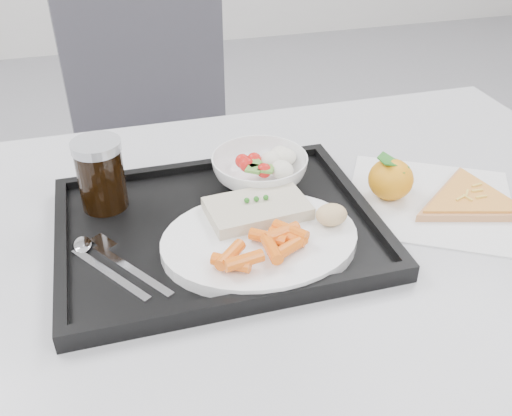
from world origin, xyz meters
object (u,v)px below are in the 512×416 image
Objects in this scene: chair at (159,150)px; dinner_plate at (260,241)px; cola_glass at (101,173)px; tray at (218,228)px; tangerine at (391,179)px; pizza_slice at (470,200)px; salad_bowl at (260,170)px; table at (273,262)px.

chair reaches higher than dinner_plate.
cola_glass is at bearing 140.76° from dinner_plate.
dinner_plate is 0.26m from cola_glass.
tray is 0.28m from tangerine.
salad_bowl is at bearing 156.24° from pizza_slice.
salad_bowl is at bearing 85.87° from table.
tray reaches higher than pizza_slice.
dinner_plate is at bearing -175.38° from pizza_slice.
tray is 0.19m from cola_glass.
table is 0.71m from chair.
dinner_plate is (-0.04, -0.06, 0.09)m from table.
table is at bearing -23.86° from cola_glass.
pizza_slice is at bearing -23.76° from salad_bowl.
pizza_slice is (0.41, -0.72, 0.22)m from chair.
dinner_plate is 0.35m from pizza_slice.
dinner_plate is 1.08× the size of pizza_slice.
dinner_plate is at bearing -105.95° from salad_bowl.
table is 11.11× the size of cola_glass.
cola_glass is at bearing -179.80° from salad_bowl.
tray reaches higher than table.
dinner_plate is 3.11× the size of tangerine.
tray is at bearing 124.56° from dinner_plate.
cola_glass is 1.24× the size of tangerine.
tangerine is (0.19, -0.08, -0.00)m from salad_bowl.
tangerine reaches higher than table.
pizza_slice is (0.31, -0.03, 0.08)m from table.
chair reaches higher than salad_bowl.
salad_bowl reaches higher than dinner_plate.
cola_glass reaches higher than tray.
chair is at bearing 113.88° from tangerine.
salad_bowl is at bearing 47.07° from tray.
chair is 0.67m from cola_glass.
table is 0.29m from cola_glass.
tangerine is (0.43, -0.08, -0.04)m from cola_glass.
table is at bearing -94.13° from salad_bowl.
tangerine is (0.29, -0.67, 0.25)m from chair.
pizza_slice is (0.35, 0.03, -0.01)m from dinner_plate.
pizza_slice is at bearing 4.62° from dinner_plate.
salad_bowl reaches higher than pizza_slice.
tray is (-0.08, 0.01, 0.08)m from table.
dinner_plate is (0.04, -0.06, 0.02)m from tray.
chair is 6.11× the size of salad_bowl.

